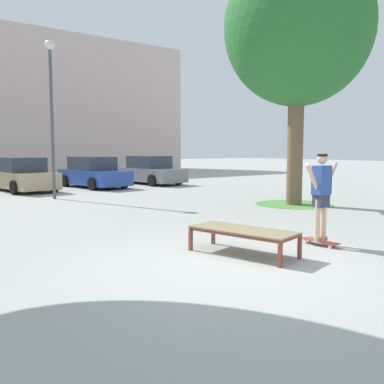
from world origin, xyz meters
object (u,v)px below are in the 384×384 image
(skateboard, at_px, (320,241))
(skater, at_px, (321,191))
(skate_box, at_px, (243,232))
(car_tan, at_px, (22,176))
(tree_near_right, at_px, (298,28))
(light_post, at_px, (51,96))
(car_blue, at_px, (93,173))
(car_grey, at_px, (150,171))

(skateboard, bearing_deg, skater, 91.16)
(skate_box, bearing_deg, car_tan, 88.97)
(skater, bearing_deg, car_tan, 95.61)
(tree_near_right, relative_size, light_post, 1.44)
(tree_near_right, bearing_deg, skateboard, -136.08)
(skateboard, height_order, tree_near_right, tree_near_right)
(skateboard, distance_m, light_post, 11.63)
(skate_box, distance_m, tree_near_right, 9.15)
(car_blue, distance_m, light_post, 5.76)
(car_blue, height_order, car_grey, same)
(skate_box, distance_m, car_tan, 14.36)
(skate_box, distance_m, light_post, 11.08)
(car_tan, xyz_separation_m, light_post, (0.09, -3.82, 3.13))
(skater, xyz_separation_m, car_grey, (5.18, 14.62, -0.38))
(light_post, bearing_deg, car_blue, 48.18)
(skate_box, distance_m, car_blue, 14.59)
(tree_near_right, distance_m, car_tan, 13.01)
(skate_box, height_order, car_grey, car_grey)
(tree_near_right, xyz_separation_m, car_tan, (-5.98, 10.37, -5.10))
(skateboard, relative_size, skater, 0.47)
(tree_near_right, relative_size, car_tan, 1.92)
(skateboard, bearing_deg, car_tan, 95.61)
(skate_box, bearing_deg, tree_near_right, 32.56)
(skate_box, xyz_separation_m, car_tan, (0.26, 14.36, 0.28))
(tree_near_right, bearing_deg, skate_box, -147.44)
(car_tan, relative_size, car_grey, 1.01)
(skater, distance_m, car_blue, 14.65)
(tree_near_right, distance_m, car_blue, 11.67)
(car_tan, distance_m, light_post, 4.94)
(skater, xyz_separation_m, car_blue, (1.86, 14.52, -0.38))
(skate_box, bearing_deg, light_post, 88.12)
(car_tan, relative_size, light_post, 0.75)
(skate_box, relative_size, tree_near_right, 0.24)
(skater, height_order, light_post, light_post)
(car_blue, distance_m, car_grey, 3.31)
(skater, relative_size, tree_near_right, 0.20)
(skateboard, relative_size, car_blue, 0.18)
(car_tan, height_order, light_post, light_post)
(car_tan, xyz_separation_m, car_grey, (6.62, -0.12, 0.00))
(skater, height_order, tree_near_right, tree_near_right)
(tree_near_right, distance_m, car_grey, 11.47)
(car_grey, height_order, light_post, light_post)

